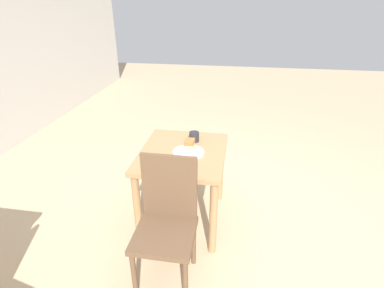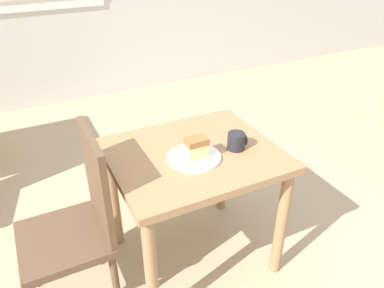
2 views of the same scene
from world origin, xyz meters
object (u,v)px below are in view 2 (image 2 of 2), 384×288
(cake_slice, at_px, (196,148))
(coffee_mug, at_px, (237,141))
(plate, at_px, (194,157))
(chair_near_window, at_px, (78,222))
(dining_table_near, at_px, (194,172))

(cake_slice, height_order, coffee_mug, cake_slice)
(cake_slice, distance_m, coffee_mug, 0.23)
(plate, bearing_deg, cake_slice, -43.18)
(chair_near_window, bearing_deg, dining_table_near, 89.90)
(plate, bearing_deg, coffee_mug, -2.98)
(dining_table_near, relative_size, cake_slice, 7.97)
(plate, relative_size, cake_slice, 2.51)
(dining_table_near, relative_size, plate, 3.18)
(plate, distance_m, cake_slice, 0.06)
(coffee_mug, bearing_deg, chair_near_window, 175.34)
(dining_table_near, bearing_deg, plate, -115.71)
(chair_near_window, distance_m, plate, 0.62)
(chair_near_window, xyz_separation_m, coffee_mug, (0.81, -0.07, 0.26))
(plate, distance_m, coffee_mug, 0.24)
(dining_table_near, xyz_separation_m, coffee_mug, (0.21, -0.06, 0.17))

